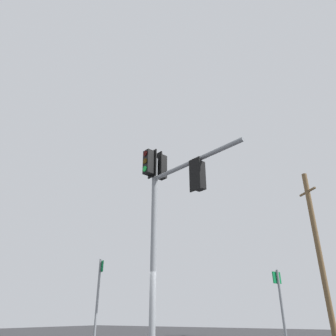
% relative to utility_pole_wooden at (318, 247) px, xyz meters
% --- Properties ---
extents(signal_mast_assembly, '(1.65, 3.94, 6.73)m').
position_rel_utility_pole_wooden_xyz_m(signal_mast_assembly, '(-14.81, 2.60, -0.59)').
color(signal_mast_assembly, gray).
rests_on(signal_mast_assembly, ground).
extents(utility_pole_wooden, '(1.32, 1.29, 10.57)m').
position_rel_utility_pole_wooden_xyz_m(utility_pole_wooden, '(0.00, 0.00, 0.00)').
color(utility_pole_wooden, brown).
rests_on(utility_pole_wooden, ground).
extents(route_sign_primary, '(0.28, 0.16, 2.42)m').
position_rel_utility_pole_wooden_xyz_m(route_sign_primary, '(-13.72, -0.44, -3.92)').
color(route_sign_primary, slate).
rests_on(route_sign_primary, ground).
extents(route_sign_secondary, '(0.15, 0.24, 2.82)m').
position_rel_utility_pole_wooden_xyz_m(route_sign_secondary, '(-15.81, 4.29, -3.73)').
color(route_sign_secondary, slate).
rests_on(route_sign_secondary, ground).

